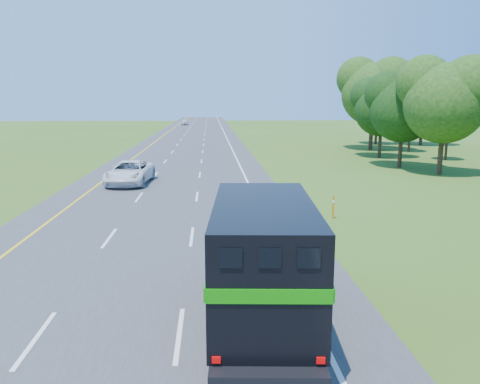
% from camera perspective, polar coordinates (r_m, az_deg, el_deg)
% --- Properties ---
extents(road, '(15.00, 260.00, 0.04)m').
position_cam_1_polar(road, '(50.78, -6.73, 4.15)').
color(road, '#38383A').
rests_on(road, ground).
extents(lane_markings, '(11.15, 260.00, 0.01)m').
position_cam_1_polar(lane_markings, '(50.78, -6.73, 4.18)').
color(lane_markings, yellow).
rests_on(lane_markings, road).
extents(horse_truck, '(3.03, 8.08, 3.51)m').
position_cam_1_polar(horse_truck, '(12.65, 2.74, -7.94)').
color(horse_truck, black).
rests_on(horse_truck, road).
extents(white_suv, '(3.22, 6.25, 1.69)m').
position_cam_1_polar(white_suv, '(35.34, -13.29, 2.36)').
color(white_suv, silver).
rests_on(white_suv, road).
extents(far_car, '(1.89, 4.31, 1.45)m').
position_cam_1_polar(far_car, '(121.45, -6.77, 8.46)').
color(far_car, silver).
rests_on(far_car, road).
extents(delineator, '(0.10, 0.05, 1.19)m').
position_cam_1_polar(delineator, '(24.73, 11.30, -1.78)').
color(delineator, '#D7660B').
rests_on(delineator, ground).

